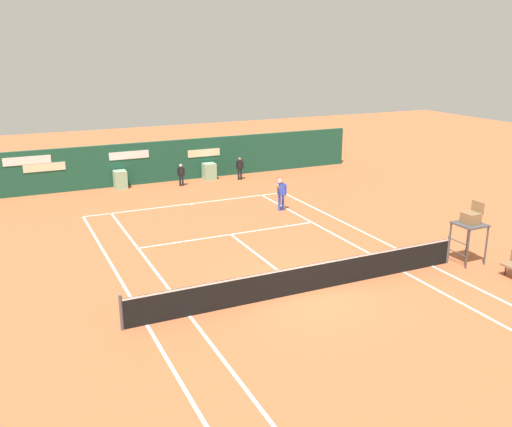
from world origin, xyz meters
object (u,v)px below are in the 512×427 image
Objects in this scene: player_on_baseline at (281,192)px; ball_kid_left_post at (240,167)px; ball_kid_centre_post at (181,173)px; umpire_chair at (470,223)px; tennis_ball_near_service_line at (286,225)px.

player_on_baseline is 1.34× the size of ball_kid_left_post.
player_on_baseline is 7.40m from ball_kid_centre_post.
tennis_ball_near_service_line is (-3.98, 6.76, -1.51)m from umpire_chair.
umpire_chair is 1.28× the size of player_on_baseline.
umpire_chair is at bearing -59.55° from tennis_ball_near_service_line.
umpire_chair is 1.82× the size of ball_kid_centre_post.
ball_kid_centre_post is at bearing 10.60° from ball_kid_left_post.
ball_kid_left_post is (-2.32, 15.76, -0.76)m from umpire_chair.
ball_kid_left_post is (3.64, -0.00, 0.05)m from ball_kid_centre_post.
ball_kid_left_post is at bearing -82.60° from player_on_baseline.
tennis_ball_near_service_line is (-1.66, -8.99, -0.74)m from ball_kid_left_post.
player_on_baseline is 1.42× the size of ball_kid_centre_post.
ball_kid_left_post is 9.17m from tennis_ball_near_service_line.
ball_kid_left_post is at bearing -169.83° from ball_kid_centre_post.
player_on_baseline is at bearing 94.09° from ball_kid_left_post.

